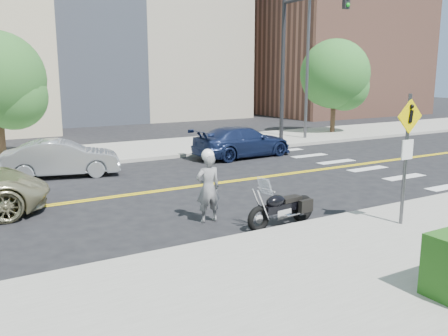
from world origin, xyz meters
name	(u,v)px	position (x,y,z in m)	size (l,w,h in m)	color
ground_plane	(136,194)	(0.00, 0.00, 0.00)	(120.00, 120.00, 0.00)	black
sidewalk_near	(290,286)	(0.00, -7.50, 0.07)	(60.00, 5.00, 0.15)	#9E9B91
sidewalk_far	(76,155)	(0.00, 7.50, 0.07)	(60.00, 5.00, 0.15)	#9E9B91
building_right	(331,46)	(26.00, 20.00, 6.00)	(14.00, 12.00, 12.00)	#8C5947
lamp_post	(307,62)	(12.00, 6.50, 4.15)	(0.16, 0.16, 8.00)	#4C4C51
traffic_light	(295,50)	(10.00, 5.08, 4.67)	(0.28, 4.50, 7.00)	black
pedestrian_sign	(407,147)	(4.20, -6.31, 1.96)	(0.78, 0.08, 3.00)	#4C4C51
motorcyclist	(208,186)	(0.60, -3.50, 0.91)	(0.65, 0.45, 1.82)	#A2A1A6
motorcycle	(282,200)	(2.03, -4.60, 0.62)	(2.02, 0.62, 1.23)	black
parked_car_silver	(62,158)	(-1.36, 3.70, 0.65)	(1.38, 3.96, 1.30)	#9EA1A5
parked_car_blue	(242,142)	(6.28, 3.86, 0.67)	(1.87, 4.59, 1.33)	#19264D
tree_far_b	(335,74)	(15.07, 7.68, 3.54)	(4.02, 4.02, 5.56)	#382619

